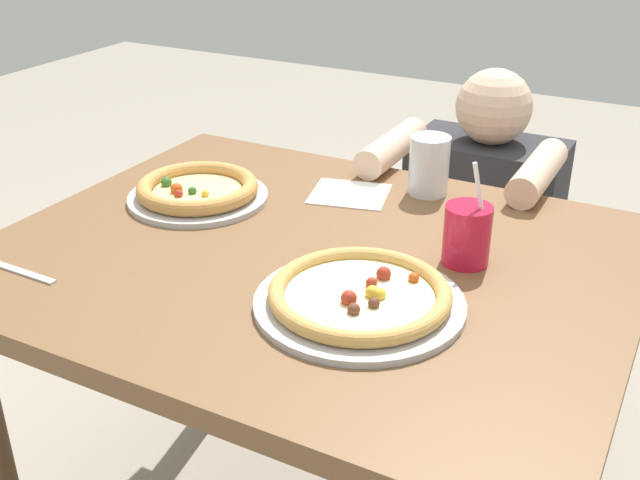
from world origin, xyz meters
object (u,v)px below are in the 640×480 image
drink_cup_colored (467,234)px  fork (7,267)px  pizza_far (198,191)px  pizza_near (360,297)px  diner_seated (477,260)px  water_cup_clear (429,165)px

drink_cup_colored → fork: drink_cup_colored is taller
pizza_far → fork: 0.42m
pizza_near → drink_cup_colored: drink_cup_colored is taller
pizza_near → pizza_far: size_ratio=1.16×
pizza_far → fork: (-0.11, -0.40, -0.02)m
pizza_far → fork: pizza_far is taller
fork → diner_seated: 1.21m
pizza_near → diner_seated: (-0.05, 0.85, -0.34)m
pizza_far → fork: bearing=-105.9°
pizza_far → fork: size_ratio=1.45×
pizza_far → water_cup_clear: 0.49m
pizza_far → diner_seated: size_ratio=0.31×
drink_cup_colored → water_cup_clear: 0.32m
fork → diner_seated: bearing=61.7°
pizza_near → diner_seated: 0.92m
pizza_near → drink_cup_colored: (0.10, 0.22, 0.04)m
pizza_near → pizza_far: 0.54m
pizza_near → fork: 0.62m
diner_seated → water_cup_clear: bearing=-94.3°
drink_cup_colored → pizza_near: bearing=-114.0°
pizza_far → diner_seated: bearing=54.9°
drink_cup_colored → water_cup_clear: drink_cup_colored is taller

